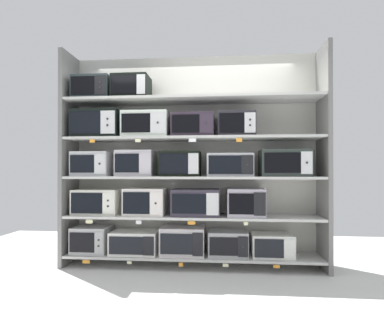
{
  "coord_description": "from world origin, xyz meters",
  "views": [
    {
      "loc": [
        0.35,
        -3.86,
        1.16
      ],
      "look_at": [
        0.0,
        0.0,
        1.19
      ],
      "focal_mm": 30.06,
      "sensor_mm": 36.0,
      "label": 1
    }
  ],
  "objects_px": {
    "microwave_13": "(284,163)",
    "microwave_16": "(193,126)",
    "microwave_5": "(97,202)",
    "microwave_19": "(131,88)",
    "microwave_2": "(183,240)",
    "microwave_11": "(181,164)",
    "microwave_6": "(146,201)",
    "microwave_10": "(136,163)",
    "microwave_17": "(236,125)",
    "microwave_0": "(92,239)",
    "microwave_12": "(230,165)",
    "microwave_18": "(94,89)",
    "microwave_3": "(228,243)",
    "microwave_1": "(135,242)",
    "microwave_8": "(245,202)",
    "microwave_9": "(93,164)",
    "microwave_4": "(272,245)",
    "microwave_14": "(98,125)",
    "microwave_7": "(196,202)",
    "microwave_15": "(147,125)"
  },
  "relations": [
    {
      "from": "microwave_11",
      "to": "microwave_17",
      "type": "distance_m",
      "value": 0.81
    },
    {
      "from": "microwave_7",
      "to": "microwave_11",
      "type": "distance_m",
      "value": 0.5
    },
    {
      "from": "microwave_5",
      "to": "microwave_3",
      "type": "bearing_deg",
      "value": 0.01
    },
    {
      "from": "microwave_1",
      "to": "microwave_19",
      "type": "xyz_separation_m",
      "value": [
        -0.05,
        -0.0,
        1.89
      ]
    },
    {
      "from": "microwave_17",
      "to": "microwave_11",
      "type": "bearing_deg",
      "value": 180.0
    },
    {
      "from": "microwave_5",
      "to": "microwave_17",
      "type": "height_order",
      "value": "microwave_17"
    },
    {
      "from": "microwave_13",
      "to": "microwave_16",
      "type": "height_order",
      "value": "microwave_16"
    },
    {
      "from": "microwave_2",
      "to": "microwave_11",
      "type": "height_order",
      "value": "microwave_11"
    },
    {
      "from": "microwave_6",
      "to": "microwave_14",
      "type": "bearing_deg",
      "value": -180.0
    },
    {
      "from": "microwave_4",
      "to": "microwave_5",
      "type": "bearing_deg",
      "value": -180.0
    },
    {
      "from": "microwave_19",
      "to": "microwave_10",
      "type": "bearing_deg",
      "value": 0.34
    },
    {
      "from": "microwave_6",
      "to": "microwave_10",
      "type": "height_order",
      "value": "microwave_10"
    },
    {
      "from": "microwave_17",
      "to": "microwave_19",
      "type": "bearing_deg",
      "value": 180.0
    },
    {
      "from": "microwave_2",
      "to": "microwave_3",
      "type": "xyz_separation_m",
      "value": [
        0.54,
        -0.0,
        -0.02
      ]
    },
    {
      "from": "microwave_5",
      "to": "microwave_6",
      "type": "bearing_deg",
      "value": 0.01
    },
    {
      "from": "microwave_2",
      "to": "microwave_5",
      "type": "bearing_deg",
      "value": -179.98
    },
    {
      "from": "microwave_13",
      "to": "microwave_18",
      "type": "height_order",
      "value": "microwave_18"
    },
    {
      "from": "microwave_5",
      "to": "microwave_19",
      "type": "relative_size",
      "value": 1.27
    },
    {
      "from": "microwave_1",
      "to": "microwave_16",
      "type": "bearing_deg",
      "value": 0.01
    },
    {
      "from": "microwave_15",
      "to": "microwave_18",
      "type": "height_order",
      "value": "microwave_18"
    },
    {
      "from": "microwave_11",
      "to": "microwave_15",
      "type": "xyz_separation_m",
      "value": [
        -0.42,
        0.0,
        0.48
      ]
    },
    {
      "from": "microwave_2",
      "to": "microwave_7",
      "type": "height_order",
      "value": "microwave_7"
    },
    {
      "from": "microwave_9",
      "to": "microwave_10",
      "type": "bearing_deg",
      "value": 0.0
    },
    {
      "from": "microwave_4",
      "to": "microwave_10",
      "type": "xyz_separation_m",
      "value": [
        -1.64,
        0.0,
        0.97
      ]
    },
    {
      "from": "microwave_8",
      "to": "microwave_9",
      "type": "bearing_deg",
      "value": 180.0
    },
    {
      "from": "microwave_0",
      "to": "microwave_12",
      "type": "xyz_separation_m",
      "value": [
        1.7,
        -0.0,
        0.92
      ]
    },
    {
      "from": "microwave_11",
      "to": "microwave_1",
      "type": "bearing_deg",
      "value": 179.99
    },
    {
      "from": "microwave_3",
      "to": "microwave_5",
      "type": "distance_m",
      "value": 1.68
    },
    {
      "from": "microwave_3",
      "to": "microwave_6",
      "type": "bearing_deg",
      "value": -179.98
    },
    {
      "from": "microwave_17",
      "to": "microwave_6",
      "type": "bearing_deg",
      "value": 180.0
    },
    {
      "from": "microwave_0",
      "to": "microwave_18",
      "type": "relative_size",
      "value": 0.94
    },
    {
      "from": "microwave_5",
      "to": "microwave_10",
      "type": "xyz_separation_m",
      "value": [
        0.49,
        0.0,
        0.48
      ]
    },
    {
      "from": "microwave_13",
      "to": "microwave_10",
      "type": "bearing_deg",
      "value": 180.0
    },
    {
      "from": "microwave_3",
      "to": "microwave_11",
      "type": "bearing_deg",
      "value": -179.97
    },
    {
      "from": "microwave_7",
      "to": "microwave_3",
      "type": "bearing_deg",
      "value": -0.0
    },
    {
      "from": "microwave_1",
      "to": "microwave_11",
      "type": "relative_size",
      "value": 1.18
    },
    {
      "from": "microwave_5",
      "to": "microwave_17",
      "type": "relative_size",
      "value": 1.28
    },
    {
      "from": "microwave_1",
      "to": "microwave_5",
      "type": "relative_size",
      "value": 1.01
    },
    {
      "from": "microwave_8",
      "to": "microwave_4",
      "type": "bearing_deg",
      "value": -0.06
    },
    {
      "from": "microwave_1",
      "to": "microwave_9",
      "type": "distance_m",
      "value": 1.09
    },
    {
      "from": "microwave_0",
      "to": "microwave_11",
      "type": "relative_size",
      "value": 0.91
    },
    {
      "from": "microwave_1",
      "to": "microwave_10",
      "type": "bearing_deg",
      "value": 2.0
    },
    {
      "from": "microwave_7",
      "to": "microwave_4",
      "type": "bearing_deg",
      "value": -0.02
    },
    {
      "from": "microwave_5",
      "to": "microwave_16",
      "type": "relative_size",
      "value": 1.11
    },
    {
      "from": "microwave_14",
      "to": "microwave_8",
      "type": "bearing_deg",
      "value": 0.01
    },
    {
      "from": "microwave_19",
      "to": "microwave_1",
      "type": "bearing_deg",
      "value": 0.13
    },
    {
      "from": "microwave_3",
      "to": "microwave_10",
      "type": "height_order",
      "value": "microwave_10"
    },
    {
      "from": "microwave_7",
      "to": "microwave_9",
      "type": "relative_size",
      "value": 1.24
    },
    {
      "from": "microwave_5",
      "to": "microwave_4",
      "type": "bearing_deg",
      "value": 0.0
    },
    {
      "from": "microwave_8",
      "to": "microwave_1",
      "type": "bearing_deg",
      "value": -179.99
    }
  ]
}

